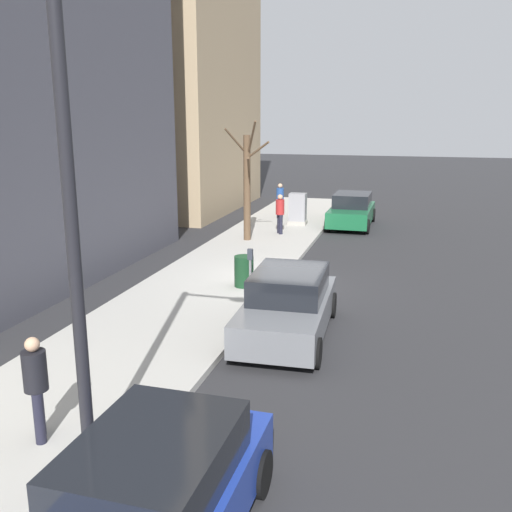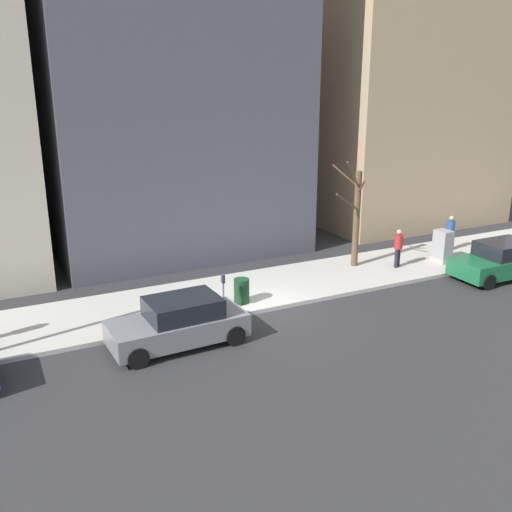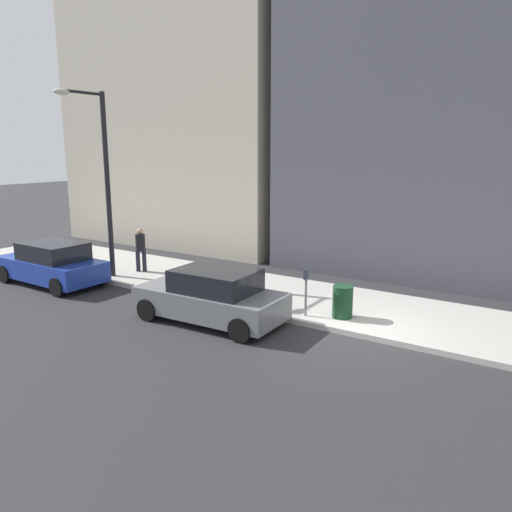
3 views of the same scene
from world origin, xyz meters
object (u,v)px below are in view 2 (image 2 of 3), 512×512
(parked_car_grey, at_px, (179,323))
(pedestrian_near_meter, at_px, (450,231))
(pedestrian_midblock, at_px, (398,246))
(parking_meter, at_px, (223,289))
(trash_bin, at_px, (242,291))
(bare_tree, at_px, (356,216))
(utility_box, at_px, (443,246))
(office_block_center, at_px, (158,91))
(parked_car_green, at_px, (501,260))

(parked_car_grey, distance_m, pedestrian_near_meter, 15.09)
(parked_car_grey, xyz_separation_m, pedestrian_midblock, (2.67, -10.80, 0.35))
(parking_meter, xyz_separation_m, pedestrian_midblock, (1.16, -8.66, 0.11))
(trash_bin, distance_m, pedestrian_near_meter, 11.73)
(parked_car_grey, height_order, pedestrian_near_meter, pedestrian_near_meter)
(parking_meter, distance_m, trash_bin, 1.09)
(bare_tree, height_order, pedestrian_near_meter, bare_tree)
(parking_meter, distance_m, utility_box, 10.94)
(bare_tree, height_order, pedestrian_midblock, bare_tree)
(utility_box, bearing_deg, office_block_center, 44.26)
(office_block_center, bearing_deg, pedestrian_near_meter, -127.64)
(utility_box, height_order, office_block_center, office_block_center)
(parked_car_green, bearing_deg, office_block_center, 41.52)
(trash_bin, xyz_separation_m, pedestrian_near_meter, (1.60, -11.61, 0.49))
(parked_car_green, distance_m, parking_meter, 11.99)
(parked_car_grey, xyz_separation_m, utility_box, (2.36, -13.05, 0.11))
(pedestrian_near_meter, height_order, office_block_center, office_block_center)
(parked_car_green, xyz_separation_m, parking_meter, (1.49, 11.90, 0.24))
(parked_car_grey, height_order, trash_bin, parked_car_grey)
(parked_car_grey, xyz_separation_m, pedestrian_near_meter, (3.56, -14.67, 0.35))
(parking_meter, relative_size, office_block_center, 0.09)
(utility_box, relative_size, pedestrian_midblock, 0.86)
(parking_meter, bearing_deg, trash_bin, -63.76)
(utility_box, relative_size, trash_bin, 1.59)
(trash_bin, bearing_deg, parked_car_grey, 122.70)
(trash_bin, bearing_deg, parking_meter, 116.24)
(parking_meter, bearing_deg, bare_tree, -73.25)
(utility_box, height_order, pedestrian_near_meter, pedestrian_near_meter)
(parked_car_green, relative_size, office_block_center, 0.29)
(bare_tree, relative_size, office_block_center, 0.32)
(utility_box, xyz_separation_m, office_block_center, (9.83, 9.58, 6.50))
(pedestrian_midblock, bearing_deg, parking_meter, 157.08)
(parked_car_grey, relative_size, bare_tree, 0.91)
(parked_car_green, relative_size, parked_car_grey, 0.99)
(parked_car_green, relative_size, pedestrian_near_meter, 2.54)
(parked_car_green, distance_m, trash_bin, 11.16)
(parked_car_green, xyz_separation_m, parked_car_grey, (-0.02, 14.04, 0.00))
(trash_bin, bearing_deg, pedestrian_near_meter, -82.17)
(parked_car_green, height_order, pedestrian_midblock, pedestrian_midblock)
(parked_car_green, distance_m, office_block_center, 17.42)
(parked_car_grey, xyz_separation_m, bare_tree, (3.64, -9.21, 1.64))
(bare_tree, xyz_separation_m, office_block_center, (8.55, 5.74, 4.97))
(parking_meter, bearing_deg, pedestrian_midblock, -82.37)
(parking_meter, bearing_deg, utility_box, -85.54)
(parked_car_green, relative_size, trash_bin, 4.69)
(parked_car_grey, height_order, parking_meter, parked_car_grey)
(utility_box, height_order, pedestrian_midblock, pedestrian_midblock)
(parking_meter, bearing_deg, parked_car_grey, 125.21)
(pedestrian_near_meter, bearing_deg, parked_car_grey, 38.06)
(parked_car_green, bearing_deg, pedestrian_near_meter, -9.48)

